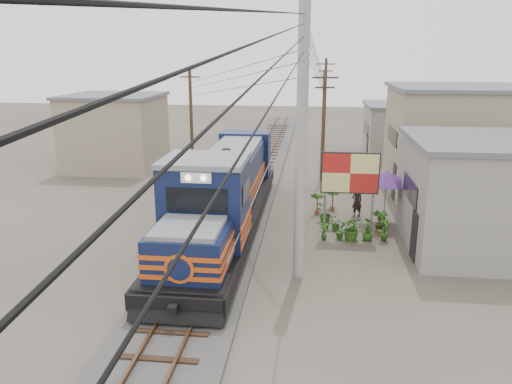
# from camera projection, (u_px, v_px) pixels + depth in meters

# --- Properties ---
(ground) EXTENTS (120.00, 120.00, 0.00)m
(ground) POSITION_uv_depth(u_px,v_px,m) (209.00, 265.00, 19.44)
(ground) COLOR #473F35
(ground) RESTS_ON ground
(ballast) EXTENTS (3.60, 70.00, 0.16)m
(ballast) POSITION_uv_depth(u_px,v_px,m) (244.00, 193.00, 28.99)
(ballast) COLOR #595651
(ballast) RESTS_ON ground
(track) EXTENTS (1.15, 70.00, 0.12)m
(track) POSITION_uv_depth(u_px,v_px,m) (244.00, 190.00, 28.94)
(track) COLOR #51331E
(track) RESTS_ON ground
(locomotive) EXTENTS (3.10, 16.87, 4.18)m
(locomotive) POSITION_uv_depth(u_px,v_px,m) (224.00, 195.00, 22.44)
(locomotive) COLOR black
(locomotive) RESTS_ON ground
(utility_pole_main) EXTENTS (0.40, 0.40, 10.00)m
(utility_pole_main) POSITION_uv_depth(u_px,v_px,m) (301.00, 142.00, 17.22)
(utility_pole_main) COLOR #9E9B93
(utility_pole_main) RESTS_ON ground
(wooden_pole_mid) EXTENTS (1.60, 0.24, 7.00)m
(wooden_pole_mid) POSITION_uv_depth(u_px,v_px,m) (323.00, 124.00, 31.34)
(wooden_pole_mid) COLOR #4C3826
(wooden_pole_mid) RESTS_ON ground
(wooden_pole_far) EXTENTS (1.60, 0.24, 7.50)m
(wooden_pole_far) POSITION_uv_depth(u_px,v_px,m) (325.00, 99.00, 44.62)
(wooden_pole_far) COLOR #4C3826
(wooden_pole_far) RESTS_ON ground
(wooden_pole_left) EXTENTS (1.60, 0.24, 7.00)m
(wooden_pole_left) POSITION_uv_depth(u_px,v_px,m) (191.00, 114.00, 36.22)
(wooden_pole_left) COLOR #4C3826
(wooden_pole_left) RESTS_ON ground
(power_lines) EXTENTS (9.65, 19.00, 3.30)m
(power_lines) POSITION_uv_depth(u_px,v_px,m) (236.00, 61.00, 25.54)
(power_lines) COLOR black
(power_lines) RESTS_ON ground
(shophouse_front) EXTENTS (7.35, 6.30, 4.70)m
(shophouse_front) POSITION_uv_depth(u_px,v_px,m) (498.00, 195.00, 20.39)
(shophouse_front) COLOR gray
(shophouse_front) RESTS_ON ground
(shophouse_mid) EXTENTS (8.40, 7.35, 6.20)m
(shophouse_mid) POSITION_uv_depth(u_px,v_px,m) (464.00, 140.00, 28.68)
(shophouse_mid) COLOR gray
(shophouse_mid) RESTS_ON ground
(shophouse_back) EXTENTS (6.30, 6.30, 4.20)m
(shophouse_back) POSITION_uv_depth(u_px,v_px,m) (406.00, 131.00, 38.68)
(shophouse_back) COLOR gray
(shophouse_back) RESTS_ON ground
(shophouse_left) EXTENTS (6.30, 6.30, 5.20)m
(shophouse_left) POSITION_uv_depth(u_px,v_px,m) (115.00, 131.00, 35.16)
(shophouse_left) COLOR gray
(shophouse_left) RESTS_ON ground
(billboard) EXTENTS (2.51, 0.13, 3.88)m
(billboard) POSITION_uv_depth(u_px,v_px,m) (350.00, 175.00, 21.57)
(billboard) COLOR #99999E
(billboard) RESTS_ON ground
(market_umbrella) EXTENTS (3.15, 3.15, 2.63)m
(market_umbrella) POSITION_uv_depth(u_px,v_px,m) (386.00, 177.00, 23.45)
(market_umbrella) COLOR black
(market_umbrella) RESTS_ON ground
(vendor) EXTENTS (0.69, 0.60, 1.59)m
(vendor) POSITION_uv_depth(u_px,v_px,m) (357.00, 201.00, 24.97)
(vendor) COLOR black
(vendor) RESTS_ON ground
(plant_nursery) EXTENTS (3.33, 3.09, 1.13)m
(plant_nursery) POSITION_uv_depth(u_px,v_px,m) (349.00, 225.00, 22.52)
(plant_nursery) COLOR #2A5518
(plant_nursery) RESTS_ON ground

